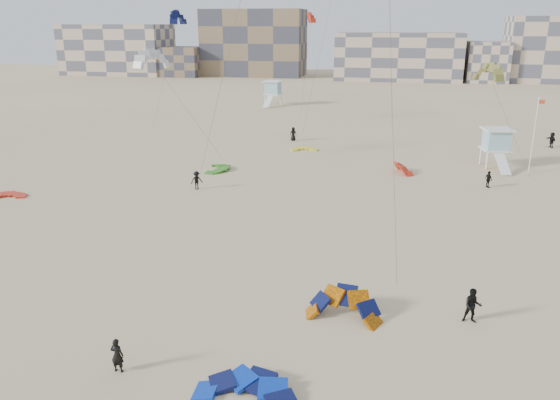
% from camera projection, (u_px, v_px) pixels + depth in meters
% --- Properties ---
extents(ground, '(320.00, 320.00, 0.00)m').
position_uv_depth(ground, '(177.00, 339.00, 26.05)').
color(ground, beige).
rests_on(ground, ground).
extents(kite_ground_blue, '(5.07, 5.23, 1.71)m').
position_uv_depth(kite_ground_blue, '(249.00, 399.00, 21.89)').
color(kite_ground_blue, '#0021C4').
rests_on(kite_ground_blue, ground).
extents(kite_ground_orange, '(4.15, 4.18, 3.73)m').
position_uv_depth(kite_ground_orange, '(343.00, 317.00, 27.95)').
color(kite_ground_orange, orange).
rests_on(kite_ground_orange, ground).
extents(kite_ground_red, '(4.51, 4.55, 0.73)m').
position_uv_depth(kite_ground_red, '(4.00, 198.00, 47.00)').
color(kite_ground_red, red).
rests_on(kite_ground_red, ground).
extents(kite_ground_green, '(4.17, 3.96, 1.14)m').
position_uv_depth(kite_ground_green, '(217.00, 170.00, 56.05)').
color(kite_ground_green, '#298112').
rests_on(kite_ground_green, ground).
extents(kite_ground_red_far, '(3.67, 3.59, 2.96)m').
position_uv_depth(kite_ground_red_far, '(403.00, 173.00, 54.88)').
color(kite_ground_red_far, red).
rests_on(kite_ground_red_far, ground).
extents(kite_ground_yellow, '(3.37, 3.50, 0.55)m').
position_uv_depth(kite_ground_yellow, '(304.00, 150.00, 64.68)').
color(kite_ground_yellow, yellow).
rests_on(kite_ground_yellow, ground).
extents(kitesurfer_main, '(0.58, 0.38, 1.60)m').
position_uv_depth(kitesurfer_main, '(117.00, 355.00, 23.36)').
color(kitesurfer_main, black).
rests_on(kitesurfer_main, ground).
extents(kitesurfer_b, '(0.89, 0.69, 1.82)m').
position_uv_depth(kitesurfer_b, '(473.00, 306.00, 27.22)').
color(kitesurfer_b, black).
rests_on(kitesurfer_b, ground).
extents(kitesurfer_c, '(1.25, 1.16, 1.69)m').
position_uv_depth(kitesurfer_c, '(197.00, 180.00, 49.18)').
color(kitesurfer_c, black).
rests_on(kitesurfer_c, ground).
extents(kitesurfer_d, '(0.78, 0.98, 1.56)m').
position_uv_depth(kitesurfer_d, '(489.00, 179.00, 49.72)').
color(kitesurfer_d, black).
rests_on(kitesurfer_d, ground).
extents(kitesurfer_e, '(0.93, 0.68, 1.74)m').
position_uv_depth(kitesurfer_e, '(293.00, 134.00, 69.64)').
color(kitesurfer_e, black).
rests_on(kitesurfer_e, ground).
extents(kitesurfer_f, '(1.06, 1.82, 1.87)m').
position_uv_depth(kitesurfer_f, '(552.00, 140.00, 65.71)').
color(kitesurfer_f, black).
rests_on(kitesurfer_f, ground).
extents(kite_fly_grey, '(9.94, 5.19, 11.21)m').
position_uv_depth(kite_fly_grey, '(152.00, 61.00, 55.15)').
color(kite_fly_grey, white).
rests_on(kite_fly_grey, ground).
extents(kite_fly_olive, '(6.03, 7.79, 9.97)m').
position_uv_depth(kite_fly_olive, '(489.00, 74.00, 52.73)').
color(kite_fly_olive, olive).
rests_on(kite_fly_olive, ground).
extents(kite_fly_navy, '(4.09, 6.86, 15.11)m').
position_uv_depth(kite_fly_navy, '(178.00, 19.00, 72.73)').
color(kite_fly_navy, '#0C0C44').
rests_on(kite_fly_navy, ground).
extents(kite_fly_red, '(3.83, 9.33, 15.31)m').
position_uv_depth(kite_fly_red, '(311.00, 19.00, 84.92)').
color(kite_fly_red, red).
rests_on(kite_fly_red, ground).
extents(lifeguard_tower_near, '(3.26, 5.72, 4.01)m').
position_uv_depth(lifeguard_tower_near, '(495.00, 148.00, 56.73)').
color(lifeguard_tower_near, white).
rests_on(lifeguard_tower_near, ground).
extents(lifeguard_tower_far, '(3.40, 6.17, 4.40)m').
position_uv_depth(lifeguard_tower_far, '(273.00, 93.00, 99.53)').
color(lifeguard_tower_far, white).
rests_on(lifeguard_tower_far, ground).
extents(flagpole, '(0.62, 0.09, 7.58)m').
position_uv_depth(flagpole, '(534.00, 134.00, 53.66)').
color(flagpole, white).
rests_on(flagpole, ground).
extents(condo_west_a, '(30.00, 15.00, 14.00)m').
position_uv_depth(condo_west_a, '(118.00, 50.00, 158.40)').
color(condo_west_a, '#C1A88E').
rests_on(condo_west_a, ground).
extents(condo_west_b, '(28.00, 14.00, 18.00)m').
position_uv_depth(condo_west_b, '(254.00, 43.00, 153.84)').
color(condo_west_b, brown).
rests_on(condo_west_b, ground).
extents(condo_mid, '(32.00, 16.00, 12.00)m').
position_uv_depth(condo_mid, '(398.00, 56.00, 143.36)').
color(condo_mid, '#C1A88E').
rests_on(condo_mid, ground).
extents(condo_fill_left, '(12.00, 10.00, 8.00)m').
position_uv_depth(condo_fill_left, '(180.00, 62.00, 153.63)').
color(condo_fill_left, brown).
rests_on(condo_fill_left, ground).
extents(condo_fill_right, '(10.00, 10.00, 10.00)m').
position_uv_depth(condo_fill_right, '(487.00, 62.00, 137.59)').
color(condo_fill_right, '#C1A88E').
rests_on(condo_fill_right, ground).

